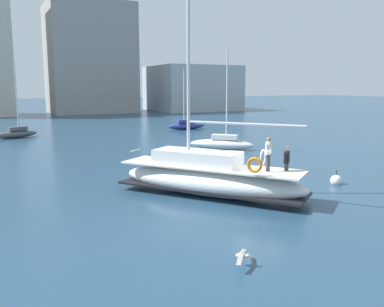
% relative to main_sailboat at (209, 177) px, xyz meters
% --- Properties ---
extents(ground_plane, '(400.00, 400.00, 0.00)m').
position_rel_main_sailboat_xyz_m(ground_plane, '(1.93, -1.58, -0.92)').
color(ground_plane, navy).
extents(main_sailboat, '(7.64, 9.15, 14.47)m').
position_rel_main_sailboat_xyz_m(main_sailboat, '(0.00, 0.00, 0.00)').
color(main_sailboat, white).
rests_on(main_sailboat, ground).
extents(moored_sloop_far, '(4.78, 2.83, 7.92)m').
position_rel_main_sailboat_xyz_m(moored_sloop_far, '(-7.01, 29.38, -0.38)').
color(moored_sloop_far, '#4C4C51').
rests_on(moored_sloop_far, ground).
extents(moored_catamaran, '(5.22, 1.45, 7.43)m').
position_rel_main_sailboat_xyz_m(moored_catamaran, '(12.90, 29.29, -0.37)').
color(moored_catamaran, navy).
rests_on(moored_catamaran, ground).
extents(moored_cutter_left, '(4.89, 4.80, 8.31)m').
position_rel_main_sailboat_xyz_m(moored_cutter_left, '(8.23, 12.62, -0.33)').
color(moored_cutter_left, silver).
rests_on(moored_cutter_left, ground).
extents(seagull, '(0.93, 1.00, 0.18)m').
position_rel_main_sailboat_xyz_m(seagull, '(-3.04, -7.58, -0.60)').
color(seagull, silver).
rests_on(seagull, ground).
extents(mooring_buoy, '(0.64, 0.64, 0.92)m').
position_rel_main_sailboat_xyz_m(mooring_buoy, '(7.40, -1.11, -0.73)').
color(mooring_buoy, silver).
rests_on(mooring_buoy, ground).
extents(waterfront_buildings, '(84.23, 19.63, 27.26)m').
position_rel_main_sailboat_xyz_m(waterfront_buildings, '(-1.50, 69.12, 9.33)').
color(waterfront_buildings, gray).
rests_on(waterfront_buildings, ground).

